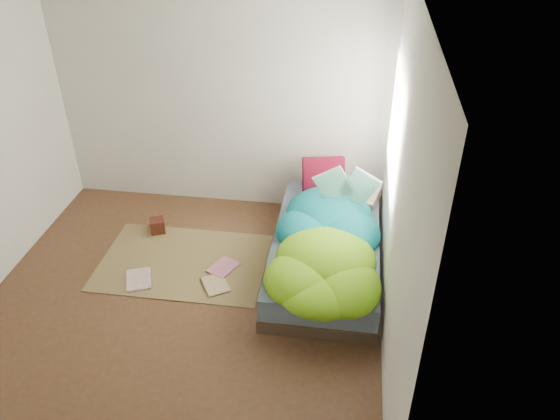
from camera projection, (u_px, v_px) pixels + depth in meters
The scene contains 12 objects.
ground at pixel (182, 302), 4.85m from camera, with size 3.50×3.50×0.00m, color #44301A.
room_walls at pixel (162, 135), 3.97m from camera, with size 3.54×3.54×2.62m.
bed at pixel (326, 250), 5.21m from camera, with size 1.00×2.00×0.34m.
duvet at pixel (326, 234), 4.84m from camera, with size 0.96×1.84×0.34m, color #076877, non-canonical shape.
rug at pixel (184, 262), 5.32m from camera, with size 1.60×1.10×0.01m, color brown.
pillow_floral at pixel (353, 194), 5.63m from camera, with size 0.53×0.33×0.12m, color white.
pillow_magenta at pixel (323, 178), 5.61m from camera, with size 0.42×0.13×0.42m, color #480416.
open_book at pixel (347, 177), 5.05m from camera, with size 0.50×0.11×0.30m, color #327E29, non-canonical shape.
wooden_box at pixel (157, 225), 5.71m from camera, with size 0.15×0.15×0.15m, color #3B120D.
floor_book_a at pixel (126, 281), 5.05m from camera, with size 0.23×0.31×0.02m, color silver.
floor_book_b at pixel (215, 264), 5.27m from camera, with size 0.21×0.28×0.03m, color #D47A8D.
floor_book_c at pixel (205, 288), 4.98m from camera, with size 0.21×0.28×0.02m, color tan.
Camera 1 is at (1.38, -3.46, 3.34)m, focal length 35.00 mm.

